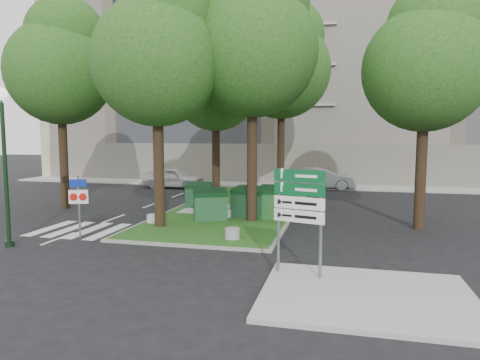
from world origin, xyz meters
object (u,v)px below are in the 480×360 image
(dumpster_b, at_px, (210,205))
(street_lamp, at_px, (4,148))
(dumpster_a, at_px, (199,195))
(dumpster_c, at_px, (250,202))
(bollard_left, at_px, (153,218))
(dumpster_d, at_px, (277,203))
(tree_median_near_right, at_px, (255,38))
(bollard_right, at_px, (232,233))
(car_silver, at_px, (321,178))
(tree_median_near_left, at_px, (159,49))
(tree_median_mid, at_px, (217,78))
(traffic_sign_pole, at_px, (79,198))
(tree_street_left, at_px, (62,62))
(tree_median_far, at_px, (283,60))
(tree_street_right, at_px, (428,58))
(litter_bin, at_px, (290,200))
(car_white, at_px, (174,177))
(bollard_mid, at_px, (226,213))
(directional_sign, at_px, (299,205))

(dumpster_b, bearing_deg, street_lamp, -157.62)
(dumpster_a, height_order, dumpster_c, dumpster_c)
(bollard_left, bearing_deg, dumpster_d, 23.49)
(tree_median_near_right, xyz_separation_m, bollard_right, (-0.09, -3.50, -7.67))
(bollard_right, distance_m, car_silver, 16.52)
(tree_median_near_left, height_order, tree_median_mid, tree_median_near_left)
(tree_median_mid, xyz_separation_m, street_lamp, (-4.55, -10.44, -3.52))
(bollard_right, distance_m, traffic_sign_pole, 5.99)
(dumpster_a, bearing_deg, street_lamp, -125.45)
(tree_street_left, relative_size, bollard_left, 22.23)
(tree_median_far, height_order, dumpster_d, tree_median_far)
(tree_street_right, xyz_separation_m, litter_bin, (-5.89, 3.49, -6.50))
(dumpster_d, xyz_separation_m, bollard_left, (-5.10, -2.22, -0.54))
(tree_street_left, xyz_separation_m, dumpster_d, (11.41, -0.77, -6.82))
(tree_median_near_right, height_order, bollard_right, tree_median_near_right)
(car_white, bearing_deg, tree_median_far, -112.29)
(dumpster_d, height_order, litter_bin, dumpster_d)
(street_lamp, xyz_separation_m, traffic_sign_pole, (1.64, 1.73, -1.93))
(car_silver, bearing_deg, tree_street_right, -165.49)
(dumpster_b, bearing_deg, tree_median_far, 51.27)
(car_white, bearing_deg, bollard_mid, -146.69)
(tree_median_near_left, bearing_deg, tree_median_near_right, 29.74)
(bollard_left, distance_m, street_lamp, 6.42)
(dumpster_a, height_order, bollard_mid, dumpster_a)
(tree_median_near_right, relative_size, bollard_left, 23.17)
(tree_street_right, bearing_deg, tree_median_near_right, -175.91)
(tree_median_near_left, bearing_deg, bollard_left, 143.14)
(tree_median_mid, relative_size, traffic_sign_pole, 4.20)
(tree_median_near_right, relative_size, car_silver, 2.41)
(tree_median_near_left, distance_m, bollard_left, 7.07)
(tree_street_right, bearing_deg, bollard_mid, -179.60)
(dumpster_d, bearing_deg, litter_bin, 88.82)
(bollard_left, height_order, traffic_sign_pole, traffic_sign_pole)
(tree_median_mid, xyz_separation_m, car_silver, (5.30, 8.35, -6.19))
(tree_street_right, distance_m, dumpster_d, 8.66)
(bollard_right, bearing_deg, car_silver, 81.69)
(dumpster_d, height_order, car_silver, dumpster_d)
(tree_street_right, height_order, litter_bin, tree_street_right)
(tree_median_near_left, distance_m, tree_street_right, 10.80)
(tree_median_near_right, xyz_separation_m, car_white, (-8.33, 11.02, -7.21))
(litter_bin, xyz_separation_m, directional_sign, (1.56, -10.98, 1.54))
(tree_median_near_left, distance_m, dumpster_b, 6.94)
(tree_median_mid, xyz_separation_m, bollard_left, (-1.19, -5.98, -6.68))
(street_lamp, bearing_deg, dumpster_c, 42.69)
(tree_median_near_left, xyz_separation_m, bollard_right, (3.41, -1.50, -7.00))
(tree_median_far, height_order, car_white, tree_median_far)
(tree_median_near_left, relative_size, dumpster_d, 6.41)
(dumpster_d, distance_m, traffic_sign_pole, 8.45)
(car_white, relative_size, car_silver, 0.96)
(tree_street_left, xyz_separation_m, litter_bin, (11.61, 2.49, -7.17))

